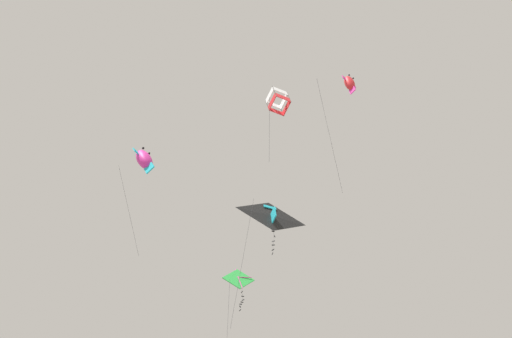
% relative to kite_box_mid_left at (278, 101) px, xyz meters
% --- Properties ---
extents(kite_box_mid_left, '(1.64, 1.55, 5.08)m').
position_rel_kite_box_mid_left_xyz_m(kite_box_mid_left, '(0.00, 0.00, 0.00)').
color(kite_box_mid_left, white).
extents(kite_fish_upper_right, '(3.45, 2.35, 8.10)m').
position_rel_kite_box_mid_left_xyz_m(kite_fish_upper_right, '(5.25, -2.24, 5.84)').
color(kite_fish_upper_right, red).
extents(kite_diamond_highest, '(2.12, 1.56, 8.62)m').
position_rel_kite_box_mid_left_xyz_m(kite_diamond_highest, '(9.12, 8.20, -2.69)').
color(kite_diamond_highest, green).
extents(kite_fish_near_left, '(2.59, 1.83, 7.36)m').
position_rel_kite_box_mid_left_xyz_m(kite_fish_near_left, '(0.87, 9.82, 1.63)').
color(kite_fish_near_left, '#DB2D93').
extents(kite_delta_near_right, '(3.97, 3.47, 7.88)m').
position_rel_kite_box_mid_left_xyz_m(kite_delta_near_right, '(5.11, 3.46, -2.66)').
color(kite_delta_near_right, black).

